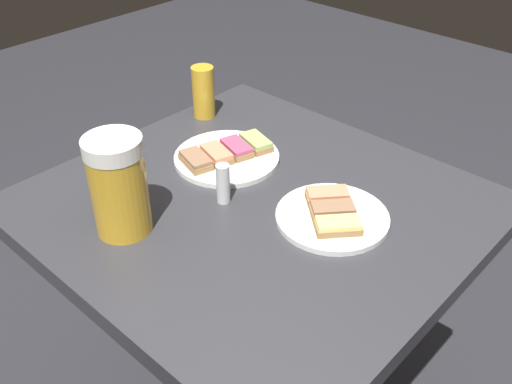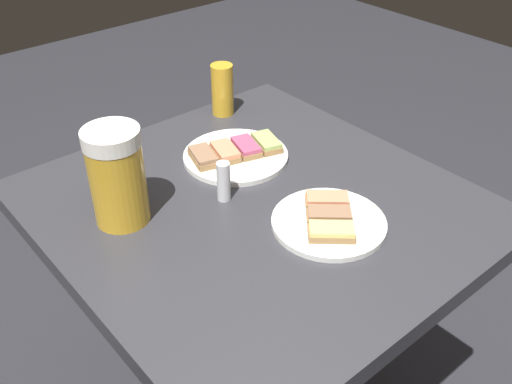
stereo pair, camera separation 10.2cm
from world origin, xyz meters
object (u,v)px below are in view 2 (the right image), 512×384
Objects in this scene: plate_near at (329,221)px; beer_glass_small at (222,90)px; plate_far at (236,154)px; salt_shaker at (224,181)px; beer_mug at (116,175)px.

beer_glass_small reaches higher than plate_near.
salt_shaker is at bearing -137.08° from plate_far.
beer_mug reaches higher than salt_shaker.
plate_far is 1.22× the size of beer_mug.
beer_mug is 2.28× the size of salt_shaker.
plate_near is 0.27m from plate_far.
plate_near is 0.36m from beer_mug.
plate_far is 0.28m from beer_mug.
beer_mug is 0.42m from beer_glass_small.
beer_glass_small reaches higher than plate_far.
beer_mug is 0.18m from salt_shaker.
plate_far is at bearing -120.44° from beer_glass_small.
plate_near is at bearing -44.07° from beer_mug.
salt_shaker reaches higher than plate_far.
beer_mug is at bearing 135.93° from plate_near.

